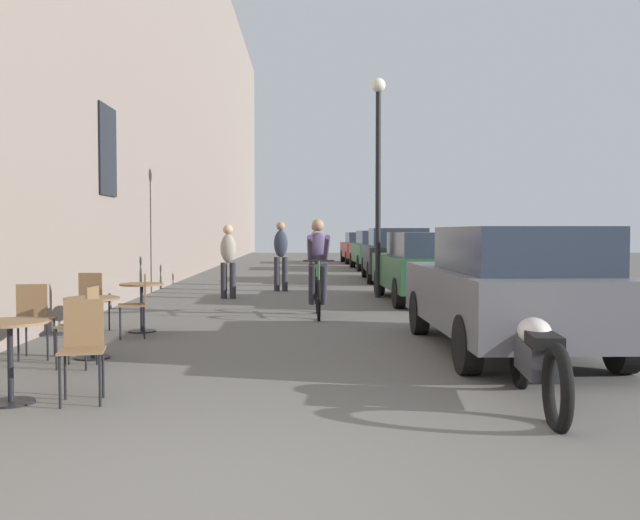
% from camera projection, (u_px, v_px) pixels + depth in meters
% --- Properties ---
extents(ground_plane, '(88.00, 88.00, 0.00)m').
position_uv_depth(ground_plane, '(200.00, 509.00, 3.78)').
color(ground_plane, '#5B5954').
extents(building_facade_left, '(0.54, 68.00, 13.13)m').
position_uv_depth(building_facade_left, '(144.00, 27.00, 17.42)').
color(building_facade_left, gray).
rests_on(building_facade_left, ground_plane).
extents(cafe_table_near, '(0.64, 0.64, 0.72)m').
position_uv_depth(cafe_table_near, '(10.00, 344.00, 6.06)').
color(cafe_table_near, black).
rests_on(cafe_table_near, ground_plane).
extents(cafe_chair_near_toward_street, '(0.45, 0.45, 0.89)m').
position_uv_depth(cafe_chair_near_toward_street, '(83.00, 343.00, 6.15)').
color(cafe_chair_near_toward_street, black).
rests_on(cafe_chair_near_toward_street, ground_plane).
extents(cafe_table_mid, '(0.64, 0.64, 0.72)m').
position_uv_depth(cafe_table_mid, '(92.00, 314.00, 8.22)').
color(cafe_table_mid, black).
rests_on(cafe_table_mid, ground_plane).
extents(cafe_chair_mid_toward_street, '(0.41, 0.41, 0.89)m').
position_uv_depth(cafe_chair_mid_toward_street, '(83.00, 321.00, 7.66)').
color(cafe_chair_mid_toward_street, black).
rests_on(cafe_chair_mid_toward_street, ground_plane).
extents(cafe_chair_mid_toward_wall, '(0.42, 0.42, 0.89)m').
position_uv_depth(cafe_chair_mid_toward_wall, '(35.00, 315.00, 8.13)').
color(cafe_chair_mid_toward_wall, black).
rests_on(cafe_chair_mid_toward_wall, ground_plane).
extents(cafe_table_far, '(0.64, 0.64, 0.72)m').
position_uv_depth(cafe_table_far, '(142.00, 297.00, 10.38)').
color(cafe_table_far, black).
rests_on(cafe_table_far, ground_plane).
extents(cafe_chair_far_toward_street, '(0.46, 0.46, 0.89)m').
position_uv_depth(cafe_chair_far_toward_street, '(138.00, 301.00, 9.82)').
color(cafe_chair_far_toward_street, black).
rests_on(cafe_chair_far_toward_street, ground_plane).
extents(cafe_chair_far_toward_wall, '(0.39, 0.39, 0.89)m').
position_uv_depth(cafe_chair_far_toward_wall, '(93.00, 298.00, 10.29)').
color(cafe_chair_far_toward_wall, black).
rests_on(cafe_chair_far_toward_wall, ground_plane).
extents(cyclist_on_bicycle, '(0.52, 1.76, 1.74)m').
position_uv_depth(cyclist_on_bicycle, '(318.00, 270.00, 12.34)').
color(cyclist_on_bicycle, black).
rests_on(cyclist_on_bicycle, ground_plane).
extents(pedestrian_near, '(0.36, 0.26, 1.64)m').
position_uv_depth(pedestrian_near, '(228.00, 257.00, 15.46)').
color(pedestrian_near, '#26262D').
rests_on(pedestrian_near, ground_plane).
extents(pedestrian_mid, '(0.34, 0.24, 1.73)m').
position_uv_depth(pedestrian_mid, '(281.00, 252.00, 17.37)').
color(pedestrian_mid, '#26262D').
rests_on(pedestrian_mid, ground_plane).
extents(pedestrian_far, '(0.36, 0.28, 1.72)m').
position_uv_depth(pedestrian_far, '(316.00, 251.00, 18.84)').
color(pedestrian_far, '#26262D').
rests_on(pedestrian_far, ground_plane).
extents(street_lamp, '(0.32, 0.32, 4.90)m').
position_uv_depth(street_lamp, '(378.00, 159.00, 15.63)').
color(street_lamp, black).
rests_on(street_lamp, ground_plane).
extents(parked_car_nearest, '(1.89, 4.38, 1.55)m').
position_uv_depth(parked_car_nearest, '(508.00, 288.00, 8.61)').
color(parked_car_nearest, '#595960').
rests_on(parked_car_nearest, ground_plane).
extents(parked_car_second, '(1.86, 4.18, 1.47)m').
position_uv_depth(parked_car_second, '(426.00, 266.00, 14.80)').
color(parked_car_second, '#23512D').
rests_on(parked_car_second, ground_plane).
extents(parked_car_third, '(1.98, 4.49, 1.58)m').
position_uv_depth(parked_car_third, '(396.00, 254.00, 20.98)').
color(parked_car_third, black).
rests_on(parked_car_third, ground_plane).
extents(parked_car_fourth, '(1.90, 4.30, 1.51)m').
position_uv_depth(parked_car_fourth, '(377.00, 249.00, 27.17)').
color(parked_car_fourth, '#23512D').
rests_on(parked_car_fourth, ground_plane).
extents(parked_car_fifth, '(1.79, 4.07, 1.43)m').
position_uv_depth(parked_car_fifth, '(362.00, 247.00, 32.48)').
color(parked_car_fifth, maroon).
rests_on(parked_car_fifth, ground_plane).
extents(parked_motorcycle, '(0.62, 2.14, 0.92)m').
position_uv_depth(parked_motorcycle, '(537.00, 358.00, 6.02)').
color(parked_motorcycle, black).
rests_on(parked_motorcycle, ground_plane).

